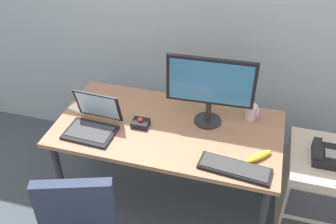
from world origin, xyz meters
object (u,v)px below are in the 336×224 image
desk_phone (325,155)px  banana (259,156)px  file_cabinet (314,192)px  keyboard (235,168)px  monitor_main (210,86)px  paper_notepad (86,104)px  laptop (93,123)px  coffee_mug (251,112)px  trackball_mouse (140,123)px

desk_phone → banana: banana is taller
file_cabinet → banana: bearing=-149.1°
keyboard → monitor_main: bearing=120.3°
paper_notepad → banana: 1.23m
banana → monitor_main: bearing=142.9°
laptop → paper_notepad: bearing=125.2°
laptop → paper_notepad: size_ratio=1.55×
monitor_main → coffee_mug: size_ratio=5.24×
file_cabinet → monitor_main: monitor_main is taller
laptop → paper_notepad: laptop is taller
laptop → desk_phone: bearing=9.2°
file_cabinet → keyboard: 0.78m
keyboard → trackball_mouse: bearing=159.8°
coffee_mug → banana: bearing=-77.1°
monitor_main → coffee_mug: monitor_main is taller
trackball_mouse → file_cabinet: bearing=6.6°
paper_notepad → trackball_mouse: bearing=-15.2°
trackball_mouse → paper_notepad: (-0.44, 0.12, -0.02)m
desk_phone → laptop: bearing=-170.8°
monitor_main → coffee_mug: bearing=21.9°
trackball_mouse → paper_notepad: trackball_mouse is taller
trackball_mouse → laptop: bearing=-157.8°
file_cabinet → paper_notepad: 1.67m
laptop → trackball_mouse: (0.28, 0.11, -0.03)m
trackball_mouse → banana: bearing=-7.9°
file_cabinet → laptop: (-1.45, -0.25, 0.48)m
file_cabinet → keyboard: bearing=-144.9°
monitor_main → trackball_mouse: bearing=-158.3°
paper_notepad → coffee_mug: bearing=7.7°
trackball_mouse → monitor_main: bearing=21.7°
paper_notepad → banana: bearing=-10.6°
file_cabinet → trackball_mouse: trackball_mouse is taller
desk_phone → coffee_mug: (-0.48, 0.15, 0.12)m
file_cabinet → trackball_mouse: size_ratio=5.85×
file_cabinet → coffee_mug: (-0.49, 0.14, 0.48)m
monitor_main → paper_notepad: 0.90m
laptop → banana: bearing=0.4°
laptop → banana: (1.04, 0.01, -0.03)m
laptop → trackball_mouse: laptop is taller
trackball_mouse → paper_notepad: 0.46m
coffee_mug → paper_notepad: size_ratio=0.51×
keyboard → coffee_mug: (0.04, 0.51, 0.04)m
coffee_mug → keyboard: bearing=-94.2°
coffee_mug → trackball_mouse: bearing=-158.2°
keyboard → trackball_mouse: (-0.64, 0.24, 0.01)m
file_cabinet → monitor_main: bearing=178.0°
keyboard → paper_notepad: 1.14m
laptop → monitor_main: bearing=21.9°
banana → desk_phone: bearing=29.6°
monitor_main → desk_phone: bearing=-3.3°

